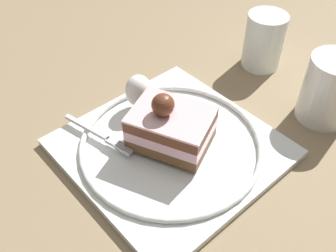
# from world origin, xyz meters

# --- Properties ---
(ground_plane) EXTENTS (2.40, 2.40, 0.00)m
(ground_plane) POSITION_xyz_m (0.00, 0.00, 0.00)
(ground_plane) COLOR #867253
(dessert_plate) EXTENTS (0.26, 0.26, 0.02)m
(dessert_plate) POSITION_xyz_m (-0.00, 0.02, 0.01)
(dessert_plate) COLOR white
(dessert_plate) RESTS_ON ground_plane
(cake_slice) EXTENTS (0.11, 0.12, 0.08)m
(cake_slice) POSITION_xyz_m (-0.00, 0.02, 0.04)
(cake_slice) COLOR brown
(cake_slice) RESTS_ON dessert_plate
(whipped_cream_dollop) EXTENTS (0.04, 0.04, 0.05)m
(whipped_cream_dollop) POSITION_xyz_m (0.01, 0.11, 0.04)
(whipped_cream_dollop) COLOR white
(whipped_cream_dollop) RESTS_ON dessert_plate
(fork) EXTENTS (0.04, 0.11, 0.00)m
(fork) POSITION_xyz_m (-0.07, 0.09, 0.02)
(fork) COLOR silver
(fork) RESTS_ON dessert_plate
(drink_glass_near) EXTENTS (0.07, 0.07, 0.09)m
(drink_glass_near) POSITION_xyz_m (0.21, -0.06, 0.04)
(drink_glass_near) COLOR white
(drink_glass_near) RESTS_ON ground_plane
(drink_glass_far) EXTENTS (0.06, 0.06, 0.09)m
(drink_glass_far) POSITION_xyz_m (0.24, 0.08, 0.04)
(drink_glass_far) COLOR white
(drink_glass_far) RESTS_ON ground_plane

